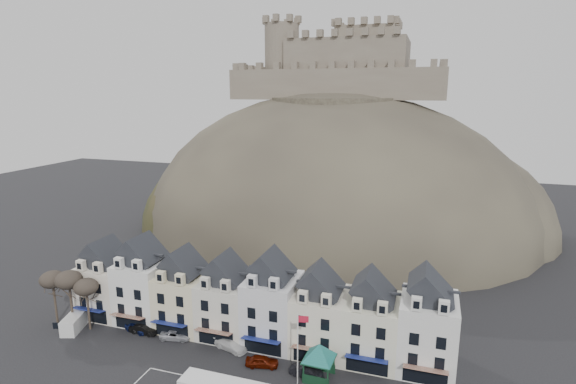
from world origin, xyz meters
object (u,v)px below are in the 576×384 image
object	(u,v)px
white_van	(74,322)
car_charcoal	(306,371)
car_navy	(137,327)
car_silver	(176,335)
flagpole	(299,344)
car_black	(144,329)
car_white	(231,344)
car_maroon	(262,361)
bus_shelter	(319,352)

from	to	relation	value
white_van	car_charcoal	distance (m)	35.06
car_navy	car_silver	world-z (taller)	car_navy
car_navy	car_charcoal	size ratio (longest dim) A/B	0.99
car_navy	car_charcoal	distance (m)	26.12
flagpole	car_charcoal	size ratio (longest dim) A/B	2.28
white_van	car_silver	distance (m)	15.63
car_black	car_white	size ratio (longest dim) A/B	0.87
white_van	car_maroon	distance (m)	29.25
car_maroon	car_silver	bearing A→B (deg)	68.16
white_van	car_navy	distance (m)	9.34
bus_shelter	flagpole	world-z (taller)	flagpole
bus_shelter	car_charcoal	xyz separation A→B (m)	(-1.62, 0.00, -2.92)
flagpole	car_charcoal	distance (m)	4.87
bus_shelter	car_maroon	bearing A→B (deg)	-179.14
bus_shelter	car_black	world-z (taller)	bus_shelter
white_van	car_silver	bearing A→B (deg)	-9.14
car_white	car_navy	bearing A→B (deg)	105.95
car_maroon	car_black	bearing A→B (deg)	71.16
white_van	car_silver	xyz separation A→B (m)	(15.46, 2.24, -0.49)
bus_shelter	car_charcoal	bearing A→B (deg)	-177.83
flagpole	white_van	xyz separation A→B (m)	(-34.59, 1.98, -4.08)
car_black	car_charcoal	size ratio (longest dim) A/B	1.08
bus_shelter	car_navy	world-z (taller)	bus_shelter
car_navy	car_maroon	xyz separation A→B (m)	(20.19, -2.33, 0.04)
flagpole	car_maroon	bearing A→B (deg)	160.53
white_van	car_navy	world-z (taller)	white_van
car_silver	car_charcoal	bearing A→B (deg)	-109.11
flagpole	car_white	world-z (taller)	flagpole
car_black	car_charcoal	bearing A→B (deg)	-94.93
white_van	car_black	distance (m)	10.54
car_navy	car_white	distance (m)	14.83
flagpole	car_white	xyz separation A→B (m)	(-10.70, 4.22, -4.48)
flagpole	white_van	distance (m)	34.89
car_white	car_charcoal	distance (m)	11.44
car_black	car_silver	size ratio (longest dim) A/B	0.97
bus_shelter	white_van	size ratio (longest dim) A/B	1.38
flagpole	car_black	bearing A→B (deg)	170.47
bus_shelter	car_navy	distance (m)	27.88
car_black	car_maroon	size ratio (longest dim) A/B	1.03
flagpole	car_silver	distance (m)	20.12
car_charcoal	car_navy	bearing A→B (deg)	87.21
white_van	car_charcoal	world-z (taller)	white_van
car_silver	car_maroon	distance (m)	13.99
flagpole	car_maroon	distance (m)	7.22
car_white	car_maroon	size ratio (longest dim) A/B	1.18
white_van	car_charcoal	xyz separation A→B (m)	(35.06, -0.26, -0.45)
car_black	flagpole	bearing A→B (deg)	-99.02
car_navy	car_maroon	world-z (taller)	car_maroon
flagpole	car_white	distance (m)	12.34
car_navy	car_white	xyz separation A→B (m)	(14.83, 0.00, 0.04)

